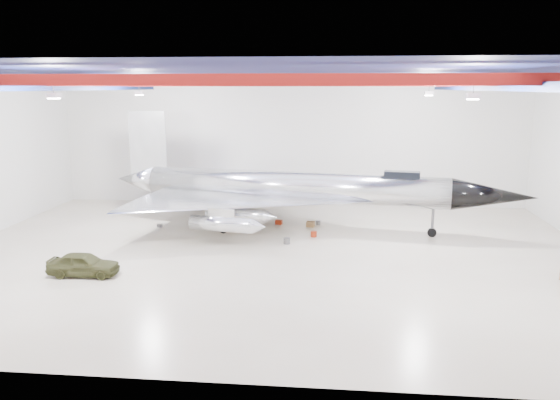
# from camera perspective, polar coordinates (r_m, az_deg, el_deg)

# --- Properties ---
(floor) EXTENTS (40.00, 40.00, 0.00)m
(floor) POSITION_cam_1_polar(r_m,az_deg,el_deg) (33.75, -0.97, -5.70)
(floor) COLOR #C0B099
(floor) RESTS_ON ground
(wall_back) EXTENTS (40.00, 0.00, 40.00)m
(wall_back) POSITION_cam_1_polar(r_m,az_deg,el_deg) (47.36, 1.11, 6.13)
(wall_back) COLOR silver
(wall_back) RESTS_ON floor
(ceiling) EXTENTS (40.00, 40.00, 0.00)m
(ceiling) POSITION_cam_1_polar(r_m,az_deg,el_deg) (32.22, -1.04, 13.32)
(ceiling) COLOR #0A0F38
(ceiling) RESTS_ON wall_back
(ceiling_structure) EXTENTS (39.50, 29.50, 1.08)m
(ceiling_structure) POSITION_cam_1_polar(r_m,az_deg,el_deg) (32.21, -1.04, 12.12)
(ceiling_structure) COLOR maroon
(ceiling_structure) RESTS_ON ceiling
(jet_aircraft) EXTENTS (30.49, 19.98, 8.34)m
(jet_aircraft) POSITION_cam_1_polar(r_m,az_deg,el_deg) (39.43, 1.31, 0.95)
(jet_aircraft) COLOR silver
(jet_aircraft) RESTS_ON floor
(jeep) EXTENTS (3.86, 1.65, 1.30)m
(jeep) POSITION_cam_1_polar(r_m,az_deg,el_deg) (31.73, -19.86, -6.32)
(jeep) COLOR #393B1D
(jeep) RESTS_ON floor
(crate_ply) EXTENTS (0.65, 0.57, 0.39)m
(crate_ply) POSITION_cam_1_polar(r_m,az_deg,el_deg) (39.41, -5.43, -2.90)
(crate_ply) COLOR olive
(crate_ply) RESTS_ON floor
(toolbox_red) EXTENTS (0.55, 0.48, 0.33)m
(toolbox_red) POSITION_cam_1_polar(r_m,az_deg,el_deg) (40.95, -0.12, -2.33)
(toolbox_red) COLOR #9B290F
(toolbox_red) RESTS_ON floor
(engine_drum) EXTENTS (0.45, 0.45, 0.39)m
(engine_drum) POSITION_cam_1_polar(r_m,az_deg,el_deg) (35.92, 0.72, -4.29)
(engine_drum) COLOR #59595B
(engine_drum) RESTS_ON floor
(parts_bin) EXTENTS (0.65, 0.57, 0.39)m
(parts_bin) POSITION_cam_1_polar(r_m,az_deg,el_deg) (40.28, 3.20, -2.53)
(parts_bin) COLOR olive
(parts_bin) RESTS_ON floor
(crate_small) EXTENTS (0.35, 0.29, 0.24)m
(crate_small) POSITION_cam_1_polar(r_m,az_deg,el_deg) (41.11, -12.46, -2.61)
(crate_small) COLOR #59595B
(crate_small) RESTS_ON floor
(tool_chest) EXTENTS (0.52, 0.52, 0.39)m
(tool_chest) POSITION_cam_1_polar(r_m,az_deg,el_deg) (37.63, 3.54, -3.57)
(tool_chest) COLOR #9B290F
(tool_chest) RESTS_ON floor
(spares_box) EXTENTS (0.41, 0.41, 0.32)m
(spares_box) POSITION_cam_1_polar(r_m,az_deg,el_deg) (40.91, 4.00, -2.38)
(spares_box) COLOR #59595B
(spares_box) RESTS_ON floor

